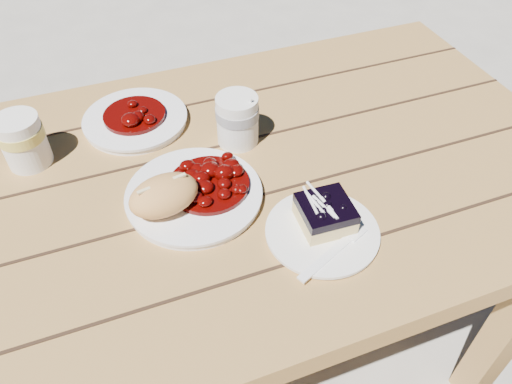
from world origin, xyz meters
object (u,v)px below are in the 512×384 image
object	(u,v)px
blueberry_cake	(325,213)
second_plate	(136,120)
main_plate	(194,196)
coffee_cup	(237,120)
bread_roll	(164,195)
dessert_plate	(322,233)
picnic_table	(88,268)
second_cup	(23,141)

from	to	relation	value
blueberry_cake	second_plate	size ratio (longest dim) A/B	0.42
main_plate	coffee_cup	distance (m)	0.19
bread_roll	second_plate	xyz separation A→B (m)	(-0.00, 0.28, -0.04)
bread_roll	main_plate	bearing A→B (deg)	19.98
bread_roll	second_plate	bearing A→B (deg)	90.15
dessert_plate	blueberry_cake	bearing A→B (deg)	56.31
picnic_table	coffee_cup	bearing A→B (deg)	13.51
bread_roll	second_cup	world-z (taller)	second_cup
main_plate	blueberry_cake	xyz separation A→B (m)	(0.19, -0.14, 0.03)
picnic_table	second_plate	distance (m)	0.32
dessert_plate	coffee_cup	world-z (taller)	coffee_cup
bread_roll	dessert_plate	xyz separation A→B (m)	(0.23, -0.14, -0.04)
picnic_table	bread_roll	xyz separation A→B (m)	(0.17, -0.07, 0.21)
main_plate	coffee_cup	size ratio (longest dim) A/B	2.32
main_plate	blueberry_cake	world-z (taller)	blueberry_cake
bread_roll	coffee_cup	size ratio (longest dim) A/B	1.19
second_cup	coffee_cup	bearing A→B (deg)	-11.47
coffee_cup	dessert_plate	bearing A→B (deg)	-80.03
picnic_table	second_plate	size ratio (longest dim) A/B	9.36
coffee_cup	second_plate	bearing A→B (deg)	144.66
picnic_table	dessert_plate	size ratio (longest dim) A/B	10.68
bread_roll	second_cup	size ratio (longest dim) A/B	1.19
second_plate	second_cup	size ratio (longest dim) A/B	2.06
coffee_cup	blueberry_cake	bearing A→B (deg)	-77.47
blueberry_cake	second_plate	distance (m)	0.47
main_plate	blueberry_cake	bearing A→B (deg)	-37.01
picnic_table	main_plate	xyz separation A→B (m)	(0.22, -0.05, 0.17)
blueberry_cake	coffee_cup	size ratio (longest dim) A/B	0.86
dessert_plate	bread_roll	bearing A→B (deg)	149.55
second_plate	second_cup	xyz separation A→B (m)	(-0.22, -0.05, 0.04)
coffee_cup	second_cup	size ratio (longest dim) A/B	1.00
second_plate	second_cup	distance (m)	0.23
main_plate	bread_roll	bearing A→B (deg)	-160.02
dessert_plate	second_plate	size ratio (longest dim) A/B	0.88
dessert_plate	second_cup	distance (m)	0.58
dessert_plate	blueberry_cake	world-z (taller)	blueberry_cake
bread_roll	dessert_plate	size ratio (longest dim) A/B	0.66
dessert_plate	second_plate	bearing A→B (deg)	119.35
picnic_table	second_plate	world-z (taller)	second_plate
main_plate	coffee_cup	bearing A→B (deg)	45.09
main_plate	second_plate	xyz separation A→B (m)	(-0.06, 0.26, 0.00)
main_plate	second_cup	size ratio (longest dim) A/B	2.32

